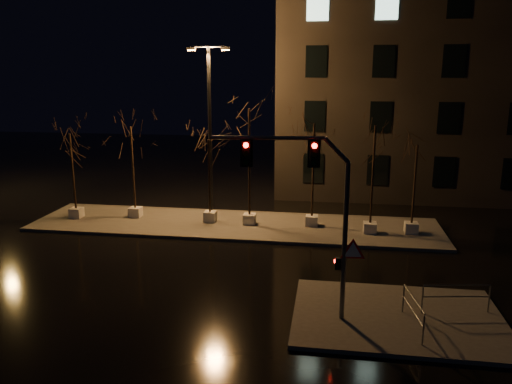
# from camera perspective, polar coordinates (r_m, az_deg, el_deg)

# --- Properties ---
(ground) EXTENTS (90.00, 90.00, 0.00)m
(ground) POSITION_cam_1_polar(r_m,az_deg,el_deg) (21.73, -5.59, -8.60)
(ground) COLOR black
(ground) RESTS_ON ground
(median) EXTENTS (22.00, 5.00, 0.15)m
(median) POSITION_cam_1_polar(r_m,az_deg,el_deg) (27.22, -2.51, -3.78)
(median) COLOR #44403C
(median) RESTS_ON ground
(sidewalk_corner) EXTENTS (7.00, 5.00, 0.15)m
(sidewalk_corner) POSITION_cam_1_polar(r_m,az_deg,el_deg) (18.07, 15.83, -13.59)
(sidewalk_corner) COLOR #44403C
(sidewalk_corner) RESTS_ON ground
(building) EXTENTS (25.00, 12.00, 15.00)m
(building) POSITION_cam_1_polar(r_m,az_deg,el_deg) (38.54, 22.52, 11.53)
(building) COLOR black
(building) RESTS_ON ground
(tree_0) EXTENTS (1.80, 1.80, 4.89)m
(tree_0) POSITION_cam_1_polar(r_m,az_deg,el_deg) (29.31, -20.37, 4.24)
(tree_0) COLOR beige
(tree_0) RESTS_ON median
(tree_1) EXTENTS (1.80, 1.80, 5.26)m
(tree_1) POSITION_cam_1_polar(r_m,az_deg,el_deg) (28.43, -14.02, 5.00)
(tree_1) COLOR beige
(tree_1) RESTS_ON median
(tree_2) EXTENTS (1.80, 1.80, 4.66)m
(tree_2) POSITION_cam_1_polar(r_m,az_deg,el_deg) (26.91, -5.42, 3.89)
(tree_2) COLOR beige
(tree_2) RESTS_ON median
(tree_3) EXTENTS (1.80, 1.80, 6.37)m
(tree_3) POSITION_cam_1_polar(r_m,az_deg,el_deg) (26.11, -0.78, 6.52)
(tree_3) COLOR beige
(tree_3) RESTS_ON median
(tree_4) EXTENTS (1.80, 1.80, 5.61)m
(tree_4) POSITION_cam_1_polar(r_m,az_deg,el_deg) (26.05, 6.61, 5.15)
(tree_4) COLOR beige
(tree_4) RESTS_ON median
(tree_5) EXTENTS (1.80, 1.80, 5.64)m
(tree_5) POSITION_cam_1_polar(r_m,az_deg,el_deg) (25.33, 13.35, 4.68)
(tree_5) COLOR beige
(tree_5) RESTS_ON median
(tree_6) EXTENTS (1.80, 1.80, 4.65)m
(tree_6) POSITION_cam_1_polar(r_m,az_deg,el_deg) (26.00, 17.81, 2.95)
(tree_6) COLOR beige
(tree_6) RESTS_ON median
(traffic_signal_mast) EXTENTS (4.98, 0.51, 6.09)m
(traffic_signal_mast) POSITION_cam_1_polar(r_m,az_deg,el_deg) (15.91, 6.76, -1.15)
(traffic_signal_mast) COLOR #525559
(traffic_signal_mast) RESTS_ON sidewalk_corner
(streetlight_main) EXTENTS (2.35, 0.36, 9.39)m
(streetlight_main) POSITION_cam_1_polar(r_m,az_deg,el_deg) (27.96, -5.30, 8.14)
(streetlight_main) COLOR black
(streetlight_main) RESTS_ON median
(guard_rail_a) EXTENTS (2.32, 0.43, 1.01)m
(guard_rail_a) POSITION_cam_1_polar(r_m,az_deg,el_deg) (18.59, 21.92, -10.79)
(guard_rail_a) COLOR #525559
(guard_rail_a) RESTS_ON sidewalk_corner
(guard_rail_b) EXTENTS (0.36, 2.15, 1.03)m
(guard_rail_b) POSITION_cam_1_polar(r_m,az_deg,el_deg) (17.10, 17.51, -12.58)
(guard_rail_b) COLOR #525559
(guard_rail_b) RESTS_ON sidewalk_corner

